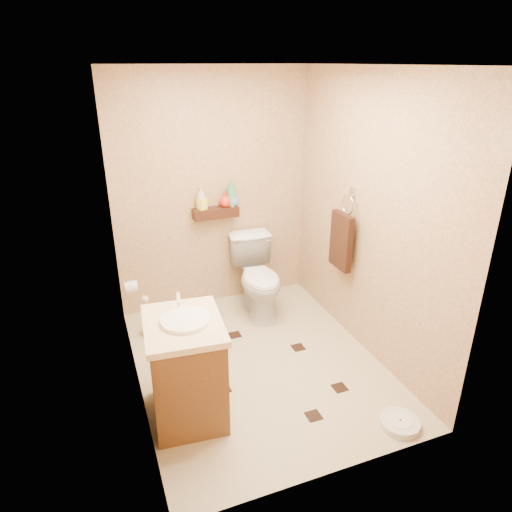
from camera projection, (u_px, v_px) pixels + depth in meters
name	position (u px, v px, depth m)	size (l,w,h in m)	color
ground	(258.00, 363.00, 3.98)	(2.50, 2.50, 0.00)	#BEAD8B
wall_back	(213.00, 193.00, 4.58)	(2.00, 0.04, 2.40)	tan
wall_front	(343.00, 310.00, 2.43)	(2.00, 0.04, 2.40)	tan
wall_left	(124.00, 252.00, 3.18)	(0.04, 2.50, 2.40)	tan
wall_right	(368.00, 219.00, 3.84)	(0.04, 2.50, 2.40)	tan
ceiling	(258.00, 65.00, 3.03)	(2.00, 2.50, 0.02)	white
wall_shelf	(216.00, 213.00, 4.58)	(0.46, 0.14, 0.10)	#3D1D10
floor_accents	(263.00, 367.00, 3.92)	(1.13, 1.36, 0.01)	black
toilet	(258.00, 277.00, 4.65)	(0.44, 0.77, 0.78)	white
vanity	(186.00, 368.00, 3.25)	(0.59, 0.69, 0.91)	brown
bathroom_scale	(400.00, 423.00, 3.28)	(0.37, 0.37, 0.06)	silver
toilet_brush	(147.00, 322.00, 4.32)	(0.10, 0.10, 0.42)	#175F54
towel_ring	(342.00, 238.00, 4.12)	(0.12, 0.30, 0.76)	silver
toilet_paper	(131.00, 287.00, 3.99)	(0.12, 0.11, 0.12)	silver
bottle_a	(201.00, 198.00, 4.47)	(0.09, 0.09, 0.23)	silver
bottle_b	(202.00, 201.00, 4.48)	(0.08, 0.08, 0.17)	#FFF335
bottle_c	(225.00, 199.00, 4.57)	(0.12, 0.12, 0.15)	red
bottle_d	(232.00, 193.00, 4.56)	(0.10, 0.10, 0.27)	#349D60
bottle_e	(232.00, 198.00, 4.59)	(0.08, 0.08, 0.17)	#E1904B
bottle_f	(233.00, 199.00, 4.59)	(0.12, 0.12, 0.15)	#5382D1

